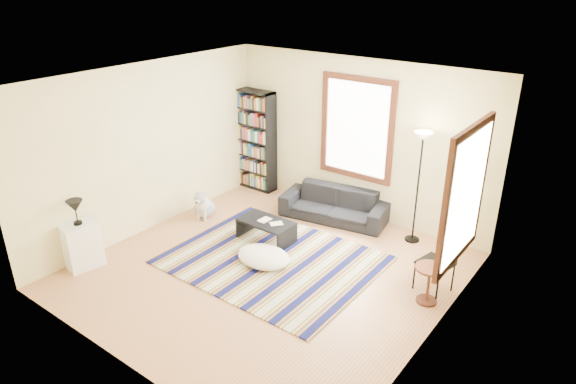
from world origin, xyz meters
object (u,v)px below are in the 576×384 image
Objects in this scene: sofa at (334,204)px; bookshelf at (254,140)px; floor_lamp at (418,189)px; floor_cushion at (264,257)px; white_cabinet at (82,245)px; side_table at (428,285)px; coffee_table at (266,231)px; dog at (204,203)px; folding_chair at (435,263)px.

sofa is 0.94× the size of bookshelf.
sofa is 1.61m from floor_lamp.
floor_lamp is at bearing 53.28° from floor_cushion.
floor_cushion is 1.24× the size of white_cabinet.
sofa is at bearing 149.67° from side_table.
floor_cushion is 2.65m from floor_lamp.
floor_lamp reaches higher than white_cabinet.
floor_cushion is at bearing -54.14° from coffee_table.
coffee_table is at bearing -23.78° from dog.
floor_cushion is 2.45m from side_table.
folding_chair is at bearing -19.38° from dog.
floor_lamp is at bearing -6.37° from sofa.
bookshelf is 3.53m from floor_lamp.
floor_cushion is 1.95m from dog.
white_cabinet reaches higher than side_table.
floor_lamp is 2.66× the size of white_cabinet.
folding_chair is (2.29, -1.06, 0.15)m from sofa.
sofa is 3.48× the size of dog.
side_table is at bearing -23.62° from dog.
bookshelf is at bearing 132.64° from floor_cushion.
floor_lamp is at bearing 138.46° from folding_chair.
side_table is (2.38, 0.56, 0.16)m from floor_cushion.
folding_chair is (2.75, 0.29, 0.25)m from coffee_table.
white_cabinet is at bearing -141.66° from floor_cushion.
floor_lamp is (1.51, 2.02, 0.82)m from floor_cushion.
side_table is 0.35m from folding_chair.
coffee_table is at bearing -160.93° from folding_chair.
floor_lamp reaches higher than side_table.
dog is at bearing -84.12° from bookshelf.
bookshelf is 2.22× the size of coffee_table.
floor_lamp is (3.53, -0.17, -0.07)m from bookshelf.
dog is at bearing 179.37° from coffee_table.
side_table is at bearing -40.61° from sofa.
dog is (-3.36, -1.43, -0.66)m from floor_lamp.
sofa is at bearing -7.46° from bookshelf.
folding_chair is at bearing 6.07° from coffee_table.
folding_chair is (0.82, -1.16, -0.50)m from floor_lamp.
white_cabinet is at bearing -91.49° from bookshelf.
sofa is at bearing 11.91° from dog.
floor_lamp is 3.44× the size of dog.
floor_lamp reaches higher than coffee_table.
bookshelf reaches higher than folding_chair.
bookshelf is at bearing 162.27° from sofa.
white_cabinet is (-4.45, -2.54, -0.08)m from folding_chair.
dog reaches higher than coffee_table.
bookshelf is at bearing 72.72° from dog.
coffee_table is at bearing -119.11° from sofa.
sofa is at bearing 88.65° from floor_cushion.
coffee_table is 1.05× the size of folding_chair.
dog is (0.16, -1.60, -0.73)m from bookshelf.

